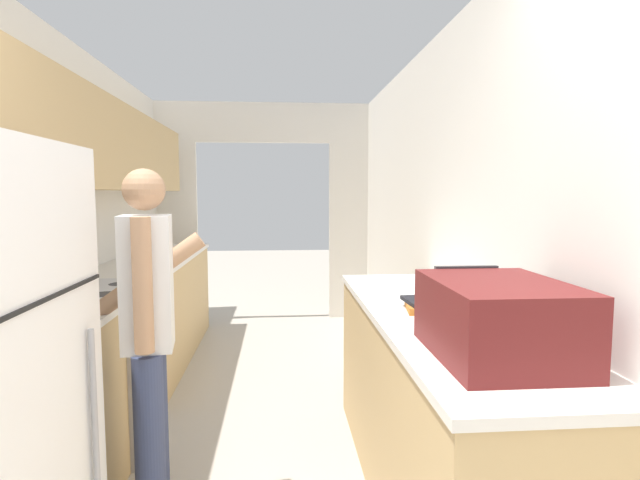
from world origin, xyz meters
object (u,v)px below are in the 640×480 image
Objects in this scene: suitcase at (498,319)px; knife at (131,272)px; person at (149,337)px; book_stack at (429,305)px; range_oven at (95,365)px.

suitcase reaches higher than knife.
person reaches higher than book_stack.
range_oven reaches higher than knife.
range_oven is 1.97m from book_stack.
suitcase reaches higher than book_stack.
person is at bearing -177.29° from book_stack.
person is at bearing -25.34° from knife.
suitcase is 2.60m from knife.
book_stack is at bearing -20.60° from range_oven.
book_stack is 2.13m from knife.
person is (0.51, -0.73, 0.38)m from range_oven.
suitcase reaches higher than range_oven.
knife is (-1.76, 1.91, -0.12)m from suitcase.
range_oven is at bearing 159.40° from book_stack.
range_oven is at bearing 26.61° from person.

